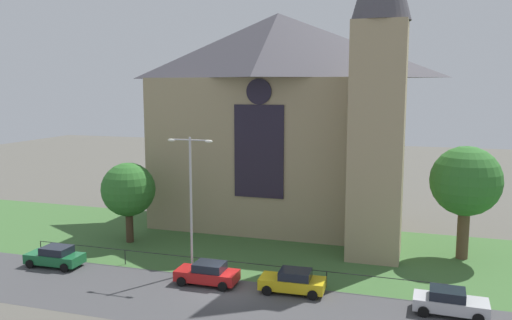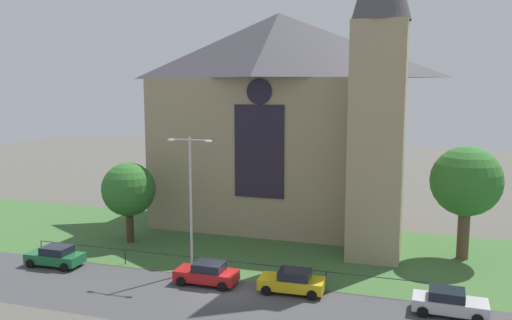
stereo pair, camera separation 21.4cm
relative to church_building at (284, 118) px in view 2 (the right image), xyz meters
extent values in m
plane|color=#56544C|center=(0.83, -7.31, -10.27)|extent=(160.00, 160.00, 0.00)
cube|color=#424244|center=(0.83, -19.31, -10.27)|extent=(120.00, 8.00, 0.01)
cube|color=#3D6633|center=(0.83, -9.31, -10.27)|extent=(120.00, 20.00, 0.01)
cube|color=tan|center=(-0.77, 0.63, -3.27)|extent=(22.00, 12.00, 14.00)
pyramid|color=#47444C|center=(-0.77, 0.63, 6.73)|extent=(22.00, 12.00, 6.00)
cube|color=black|center=(-0.77, -5.42, -2.57)|extent=(4.40, 0.16, 8.00)
cylinder|color=black|center=(-0.77, -5.42, 2.53)|extent=(2.20, 0.15, 2.20)
cube|color=tan|center=(9.23, -7.37, -1.27)|extent=(4.00, 4.00, 18.00)
cylinder|color=black|center=(-0.77, -14.81, -9.17)|extent=(30.39, 0.05, 0.05)
cylinder|color=black|center=(-15.97, -14.81, -9.72)|extent=(0.06, 0.07, 1.10)
cylinder|color=black|center=(-8.37, -14.81, -9.72)|extent=(0.07, 0.07, 1.10)
cylinder|color=black|center=(-0.77, -14.81, -9.72)|extent=(0.06, 0.07, 1.10)
cylinder|color=black|center=(6.82, -14.81, -9.72)|extent=(0.06, 0.07, 1.10)
cylinder|color=black|center=(14.42, -14.81, -9.72)|extent=(0.07, 0.07, 1.10)
cylinder|color=brown|center=(15.82, -5.69, -8.22)|extent=(0.89, 0.89, 4.10)
sphere|color=#2D6B28|center=(15.82, -5.69, -4.17)|extent=(5.35, 5.35, 5.35)
cylinder|color=#423021|center=(-11.06, -9.64, -8.83)|extent=(0.64, 0.64, 2.88)
sphere|color=#2D6B28|center=(-11.06, -9.64, -5.69)|extent=(4.56, 4.56, 4.56)
cylinder|color=#B2B2B7|center=(-2.85, -14.91, -5.39)|extent=(0.16, 0.16, 9.77)
cylinder|color=#B2B2B7|center=(-3.55, -14.91, -0.70)|extent=(1.40, 0.10, 0.10)
cylinder|color=#B2B2B7|center=(-2.15, -14.91, -0.70)|extent=(1.40, 0.10, 0.10)
ellipsoid|color=white|center=(-4.25, -14.91, -0.75)|extent=(0.57, 0.26, 0.20)
ellipsoid|color=white|center=(-1.45, -14.91, -0.75)|extent=(0.57, 0.26, 0.20)
cube|color=#196033|center=(-13.15, -16.71, -9.66)|extent=(4.24, 1.89, 0.70)
cube|color=black|center=(-12.95, -16.71, -9.04)|extent=(2.04, 1.64, 0.55)
cylinder|color=black|center=(-14.60, -17.65, -9.95)|extent=(0.64, 0.23, 0.64)
cylinder|color=black|center=(-14.64, -15.85, -9.95)|extent=(0.64, 0.23, 0.64)
cylinder|color=black|center=(-11.66, -17.58, -9.95)|extent=(0.64, 0.23, 0.64)
cylinder|color=black|center=(-11.70, -15.78, -9.95)|extent=(0.64, 0.23, 0.64)
cube|color=#B21919|center=(-0.99, -16.60, -9.66)|extent=(4.21, 1.83, 0.70)
cube|color=black|center=(-0.79, -16.60, -9.04)|extent=(2.01, 1.62, 0.55)
cylinder|color=black|center=(-2.45, -17.51, -9.95)|extent=(0.64, 0.23, 0.64)
cylinder|color=black|center=(-2.47, -15.71, -9.95)|extent=(0.64, 0.23, 0.64)
cylinder|color=black|center=(0.49, -17.49, -9.95)|extent=(0.64, 0.23, 0.64)
cylinder|color=black|center=(0.47, -15.69, -9.95)|extent=(0.64, 0.23, 0.64)
cube|color=gold|center=(4.85, -16.29, -9.66)|extent=(4.27, 1.97, 0.70)
cube|color=black|center=(5.05, -16.29, -9.04)|extent=(2.06, 1.68, 0.55)
cylinder|color=black|center=(3.41, -17.25, -9.95)|extent=(0.65, 0.25, 0.64)
cylinder|color=black|center=(3.34, -15.46, -9.95)|extent=(0.65, 0.25, 0.64)
cylinder|color=black|center=(6.35, -17.13, -9.95)|extent=(0.65, 0.25, 0.64)
cylinder|color=black|center=(6.28, -15.33, -9.95)|extent=(0.65, 0.25, 0.64)
cube|color=#B7B7BC|center=(14.47, -16.73, -9.66)|extent=(4.26, 1.94, 0.70)
cube|color=black|center=(14.27, -16.73, -9.04)|extent=(2.05, 1.66, 0.55)
cylinder|color=black|center=(15.96, -15.88, -9.95)|extent=(0.65, 0.24, 0.64)
cylinder|color=black|center=(15.91, -17.68, -9.95)|extent=(0.65, 0.24, 0.64)
cylinder|color=black|center=(13.03, -15.79, -9.95)|extent=(0.65, 0.24, 0.64)
cylinder|color=black|center=(12.97, -17.58, -9.95)|extent=(0.65, 0.24, 0.64)
camera|label=1|loc=(12.36, -48.00, 3.01)|focal=36.84mm
camera|label=2|loc=(12.57, -47.94, 3.01)|focal=36.84mm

